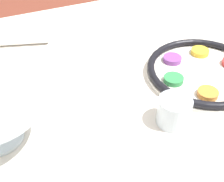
# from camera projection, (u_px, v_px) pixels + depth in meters

# --- Properties ---
(dining_table) EXTENTS (1.38, 1.08, 0.74)m
(dining_table) POSITION_uv_depth(u_px,v_px,m) (101.00, 178.00, 1.05)
(dining_table) COLOR silver
(dining_table) RESTS_ON ground_plane
(seder_plate) EXTENTS (0.31, 0.31, 0.03)m
(seder_plate) POSITION_uv_depth(u_px,v_px,m) (203.00, 71.00, 0.86)
(seder_plate) COLOR silver
(seder_plate) RESTS_ON dining_table
(napkin_roll) EXTENTS (0.20, 0.10, 0.05)m
(napkin_roll) POSITION_uv_depth(u_px,v_px,m) (16.00, 37.00, 0.98)
(napkin_roll) COLOR white
(napkin_roll) RESTS_ON dining_table
(cup_near) EXTENTS (0.08, 0.08, 0.07)m
(cup_near) POSITION_uv_depth(u_px,v_px,m) (174.00, 111.00, 0.71)
(cup_near) COLOR silver
(cup_near) RESTS_ON dining_table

